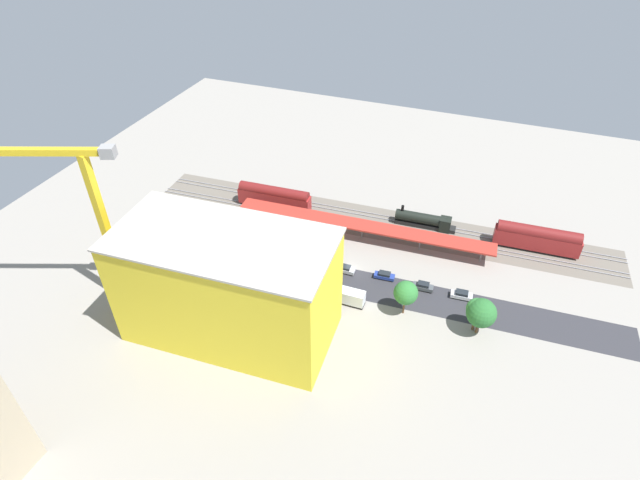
% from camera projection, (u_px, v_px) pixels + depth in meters
% --- Properties ---
extents(ground_plane, '(185.60, 185.60, 0.00)m').
position_uv_depth(ground_plane, '(352.00, 270.00, 113.20)').
color(ground_plane, gray).
rests_on(ground_plane, ground).
extents(rail_bed, '(116.50, 18.90, 0.01)m').
position_uv_depth(rail_bed, '(375.00, 223.00, 127.63)').
color(rail_bed, '#665E54').
rests_on(rail_bed, ground).
extents(street_asphalt, '(116.29, 14.46, 0.01)m').
position_uv_depth(street_asphalt, '(346.00, 281.00, 110.32)').
color(street_asphalt, '#2D2D33').
rests_on(street_asphalt, ground).
extents(track_rails, '(115.88, 12.47, 0.12)m').
position_uv_depth(track_rails, '(375.00, 222.00, 127.52)').
color(track_rails, '#9E9EA8').
rests_on(track_rails, ground).
extents(platform_canopy_near, '(61.74, 7.54, 4.06)m').
position_uv_depth(platform_canopy_near, '(362.00, 225.00, 120.17)').
color(platform_canopy_near, '#A82D23').
rests_on(platform_canopy_near, ground).
extents(locomotive, '(15.01, 3.32, 4.99)m').
position_uv_depth(locomotive, '(426.00, 221.00, 125.23)').
color(locomotive, black).
rests_on(locomotive, ground).
extents(passenger_coach, '(19.13, 4.03, 6.35)m').
position_uv_depth(passenger_coach, '(537.00, 238.00, 117.10)').
color(passenger_coach, black).
rests_on(passenger_coach, ground).
extents(freight_coach_far, '(19.42, 3.88, 6.29)m').
position_uv_depth(freight_coach_far, '(274.00, 197.00, 130.96)').
color(freight_coach_far, black).
rests_on(freight_coach_far, ground).
extents(parked_car_0, '(4.56, 2.18, 1.71)m').
position_uv_depth(parked_car_0, '(462.00, 295.00, 105.88)').
color(parked_car_0, black).
rests_on(parked_car_0, ground).
extents(parked_car_1, '(4.37, 1.89, 1.76)m').
position_uv_depth(parked_car_1, '(423.00, 287.00, 107.88)').
color(parked_car_1, black).
rests_on(parked_car_1, ground).
extents(parked_car_2, '(4.55, 2.02, 1.62)m').
position_uv_depth(parked_car_2, '(384.00, 276.00, 110.70)').
color(parked_car_2, black).
rests_on(parked_car_2, ground).
extents(parked_car_3, '(4.68, 1.98, 1.65)m').
position_uv_depth(parked_car_3, '(344.00, 269.00, 112.40)').
color(parked_car_3, black).
rests_on(parked_car_3, ground).
extents(parked_car_4, '(4.71, 2.13, 1.69)m').
position_uv_depth(parked_car_4, '(313.00, 258.00, 115.42)').
color(parked_car_4, black).
rests_on(parked_car_4, ground).
extents(parked_car_5, '(4.73, 1.93, 1.77)m').
position_uv_depth(parked_car_5, '(278.00, 251.00, 117.35)').
color(parked_car_5, black).
rests_on(parked_car_5, ground).
extents(parked_car_6, '(4.49, 1.83, 1.63)m').
position_uv_depth(parked_car_6, '(247.00, 245.00, 119.25)').
color(parked_car_6, black).
rests_on(parked_car_6, ground).
extents(construction_building, '(39.19, 20.35, 21.88)m').
position_uv_depth(construction_building, '(228.00, 287.00, 92.86)').
color(construction_building, yellow).
rests_on(construction_building, ground).
extents(construction_roof_slab, '(39.81, 20.98, 0.40)m').
position_uv_depth(construction_roof_slab, '(221.00, 239.00, 86.05)').
color(construction_roof_slab, '#ADA89E').
rests_on(construction_roof_slab, construction_building).
extents(tower_crane, '(22.08, 9.47, 35.46)m').
position_uv_depth(tower_crane, '(95.00, 220.00, 93.28)').
color(tower_crane, gray).
rests_on(tower_crane, ground).
extents(box_truck_0, '(9.96, 2.48, 3.29)m').
position_uv_depth(box_truck_0, '(342.00, 295.00, 104.63)').
color(box_truck_0, black).
rests_on(box_truck_0, ground).
extents(box_truck_1, '(8.36, 3.22, 3.47)m').
position_uv_depth(box_truck_1, '(253.00, 267.00, 111.44)').
color(box_truck_1, black).
rests_on(box_truck_1, ground).
extents(box_truck_2, '(8.66, 3.12, 3.68)m').
position_uv_depth(box_truck_2, '(236.00, 266.00, 111.80)').
color(box_truck_2, black).
rests_on(box_truck_2, ground).
extents(street_tree_0, '(5.77, 5.77, 8.73)m').
position_uv_depth(street_tree_0, '(237.00, 249.00, 109.88)').
color(street_tree_0, brown).
rests_on(street_tree_0, ground).
extents(street_tree_1, '(4.84, 4.84, 7.95)m').
position_uv_depth(street_tree_1, '(406.00, 293.00, 99.53)').
color(street_tree_1, brown).
rests_on(street_tree_1, ground).
extents(street_tree_2, '(5.70, 5.70, 8.09)m').
position_uv_depth(street_tree_2, '(481.00, 313.00, 95.62)').
color(street_tree_2, brown).
rests_on(street_tree_2, ground).
extents(street_tree_3, '(5.93, 5.93, 7.82)m').
position_uv_depth(street_tree_3, '(226.00, 248.00, 111.68)').
color(street_tree_3, brown).
rests_on(street_tree_3, ground).
extents(street_tree_4, '(5.65, 5.65, 8.06)m').
position_uv_depth(street_tree_4, '(220.00, 248.00, 111.22)').
color(street_tree_4, brown).
rests_on(street_tree_4, ground).
extents(street_tree_5, '(4.37, 4.37, 7.64)m').
position_uv_depth(street_tree_5, '(478.00, 310.00, 96.11)').
color(street_tree_5, brown).
rests_on(street_tree_5, ground).
extents(traffic_light, '(0.50, 0.36, 6.44)m').
position_uv_depth(traffic_light, '(272.00, 234.00, 116.62)').
color(traffic_light, '#333333').
rests_on(traffic_light, ground).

